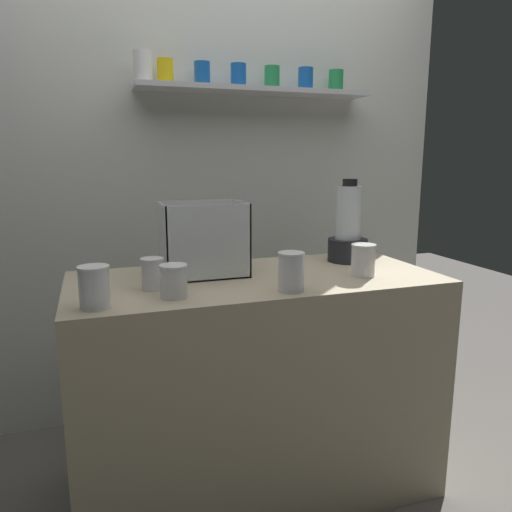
{
  "coord_description": "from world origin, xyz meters",
  "views": [
    {
      "loc": [
        -0.58,
        -1.72,
        1.35
      ],
      "look_at": [
        0.0,
        0.0,
        0.98
      ],
      "focal_mm": 34.06,
      "sensor_mm": 36.0,
      "label": 1
    }
  ],
  "objects_px": {
    "blender_pitcher": "(348,231)",
    "juice_cup_mango_middle": "(174,282)",
    "juice_cup_pomegranate_far_left": "(94,290)",
    "juice_cup_pomegranate_far_right": "(363,262)",
    "juice_cup_pomegranate_left": "(153,276)",
    "juice_cup_pomegranate_right": "(291,274)",
    "carrot_display_bin": "(205,253)"
  },
  "relations": [
    {
      "from": "blender_pitcher",
      "to": "juice_cup_pomegranate_far_left",
      "type": "xyz_separation_m",
      "value": [
        -1.06,
        -0.36,
        -0.08
      ]
    },
    {
      "from": "juice_cup_pomegranate_left",
      "to": "juice_cup_mango_middle",
      "type": "distance_m",
      "value": 0.13
    },
    {
      "from": "juice_cup_pomegranate_right",
      "to": "carrot_display_bin",
      "type": "bearing_deg",
      "value": 123.52
    },
    {
      "from": "carrot_display_bin",
      "to": "juice_cup_pomegranate_left",
      "type": "xyz_separation_m",
      "value": [
        -0.22,
        -0.16,
        -0.04
      ]
    },
    {
      "from": "blender_pitcher",
      "to": "juice_cup_pomegranate_far_left",
      "type": "height_order",
      "value": "blender_pitcher"
    },
    {
      "from": "carrot_display_bin",
      "to": "juice_cup_pomegranate_far_right",
      "type": "relative_size",
      "value": 2.55
    },
    {
      "from": "carrot_display_bin",
      "to": "juice_cup_mango_middle",
      "type": "relative_size",
      "value": 2.91
    },
    {
      "from": "juice_cup_pomegranate_left",
      "to": "juice_cup_pomegranate_far_right",
      "type": "height_order",
      "value": "juice_cup_pomegranate_far_right"
    },
    {
      "from": "juice_cup_mango_middle",
      "to": "juice_cup_pomegranate_far_right",
      "type": "height_order",
      "value": "juice_cup_pomegranate_far_right"
    },
    {
      "from": "juice_cup_pomegranate_right",
      "to": "juice_cup_pomegranate_far_right",
      "type": "bearing_deg",
      "value": 18.21
    },
    {
      "from": "carrot_display_bin",
      "to": "blender_pitcher",
      "type": "xyz_separation_m",
      "value": [
        0.65,
        0.04,
        0.05
      ]
    },
    {
      "from": "juice_cup_pomegranate_right",
      "to": "juice_cup_pomegranate_far_right",
      "type": "height_order",
      "value": "juice_cup_pomegranate_right"
    },
    {
      "from": "carrot_display_bin",
      "to": "juice_cup_pomegranate_far_left",
      "type": "bearing_deg",
      "value": -142.23
    },
    {
      "from": "carrot_display_bin",
      "to": "juice_cup_pomegranate_right",
      "type": "height_order",
      "value": "carrot_display_bin"
    },
    {
      "from": "juice_cup_pomegranate_far_left",
      "to": "juice_cup_pomegranate_far_right",
      "type": "bearing_deg",
      "value": 5.72
    },
    {
      "from": "blender_pitcher",
      "to": "juice_cup_pomegranate_right",
      "type": "xyz_separation_m",
      "value": [
        -0.43,
        -0.38,
        -0.08
      ]
    },
    {
      "from": "juice_cup_pomegranate_far_left",
      "to": "juice_cup_pomegranate_far_right",
      "type": "xyz_separation_m",
      "value": [
        0.98,
        0.1,
        -0.0
      ]
    },
    {
      "from": "juice_cup_pomegranate_left",
      "to": "juice_cup_pomegranate_far_right",
      "type": "relative_size",
      "value": 0.89
    },
    {
      "from": "juice_cup_pomegranate_far_left",
      "to": "juice_cup_pomegranate_left",
      "type": "height_order",
      "value": "juice_cup_pomegranate_far_left"
    },
    {
      "from": "juice_cup_pomegranate_far_left",
      "to": "juice_cup_mango_middle",
      "type": "xyz_separation_m",
      "value": [
        0.25,
        0.04,
        -0.01
      ]
    },
    {
      "from": "carrot_display_bin",
      "to": "juice_cup_pomegranate_right",
      "type": "bearing_deg",
      "value": -56.48
    },
    {
      "from": "juice_cup_pomegranate_right",
      "to": "juice_cup_pomegranate_far_right",
      "type": "relative_size",
      "value": 1.09
    },
    {
      "from": "blender_pitcher",
      "to": "juice_cup_mango_middle",
      "type": "height_order",
      "value": "blender_pitcher"
    },
    {
      "from": "juice_cup_pomegranate_far_left",
      "to": "juice_cup_pomegranate_right",
      "type": "relative_size",
      "value": 0.96
    },
    {
      "from": "carrot_display_bin",
      "to": "juice_cup_pomegranate_left",
      "type": "distance_m",
      "value": 0.28
    },
    {
      "from": "blender_pitcher",
      "to": "juice_cup_pomegranate_right",
      "type": "relative_size",
      "value": 2.65
    },
    {
      "from": "juice_cup_pomegranate_left",
      "to": "carrot_display_bin",
      "type": "bearing_deg",
      "value": 36.17
    },
    {
      "from": "blender_pitcher",
      "to": "juice_cup_mango_middle",
      "type": "relative_size",
      "value": 3.3
    },
    {
      "from": "juice_cup_pomegranate_right",
      "to": "juice_cup_pomegranate_far_right",
      "type": "xyz_separation_m",
      "value": [
        0.35,
        0.11,
        -0.01
      ]
    },
    {
      "from": "blender_pitcher",
      "to": "juice_cup_pomegranate_far_right",
      "type": "distance_m",
      "value": 0.29
    },
    {
      "from": "blender_pitcher",
      "to": "juice_cup_pomegranate_far_right",
      "type": "height_order",
      "value": "blender_pitcher"
    },
    {
      "from": "carrot_display_bin",
      "to": "juice_cup_pomegranate_far_left",
      "type": "height_order",
      "value": "carrot_display_bin"
    }
  ]
}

